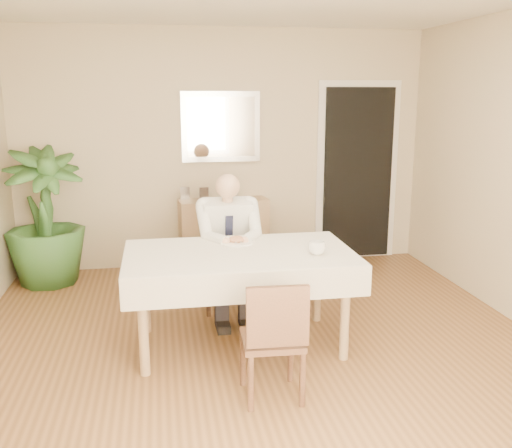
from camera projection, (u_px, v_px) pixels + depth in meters
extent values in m
plane|color=brown|center=(264.00, 360.00, 4.19)|extent=(5.00, 5.00, 0.00)
cube|color=#BFAE89|center=(223.00, 150.00, 6.29)|extent=(4.50, 0.02, 2.60)
cube|color=#BFAE89|center=(439.00, 337.00, 1.49)|extent=(4.50, 0.02, 2.60)
cube|color=white|center=(440.00, 281.00, 1.48)|extent=(1.34, 0.02, 1.44)
cube|color=white|center=(436.00, 278.00, 1.50)|extent=(1.18, 0.02, 1.28)
cube|color=white|center=(357.00, 174.00, 6.59)|extent=(0.96, 0.03, 2.10)
cube|color=black|center=(358.00, 174.00, 6.57)|extent=(0.80, 0.05, 1.95)
cube|color=silver|center=(221.00, 127.00, 6.21)|extent=(0.86, 0.03, 0.76)
cube|color=white|center=(221.00, 127.00, 6.19)|extent=(0.74, 0.02, 0.64)
cube|color=#94714E|center=(239.00, 256.00, 4.29)|extent=(1.60, 0.90, 0.04)
cube|color=#EDE2C7|center=(239.00, 253.00, 4.28)|extent=(1.70, 1.00, 0.01)
cube|color=#EDE2C7|center=(250.00, 288.00, 3.83)|extent=(1.70, 0.02, 0.22)
cube|color=#EDE2C7|center=(231.00, 249.00, 4.79)|extent=(1.70, 0.02, 0.22)
cube|color=#EDE2C7|center=(125.00, 272.00, 4.17)|extent=(0.02, 1.00, 0.22)
cube|color=#EDE2C7|center=(347.00, 261.00, 4.45)|extent=(0.02, 1.00, 0.22)
cylinder|color=#94714E|center=(143.00, 328.00, 3.90)|extent=(0.07, 0.07, 0.70)
cylinder|color=#94714E|center=(345.00, 314.00, 4.14)|extent=(0.07, 0.07, 0.70)
cylinder|color=#94714E|center=(145.00, 291.00, 4.61)|extent=(0.07, 0.07, 0.70)
cylinder|color=#94714E|center=(317.00, 282.00, 4.85)|extent=(0.07, 0.07, 0.70)
cube|color=#492B1B|center=(227.00, 260.00, 5.12)|extent=(0.49, 0.49, 0.04)
cube|color=#492B1B|center=(224.00, 226.00, 5.25)|extent=(0.44, 0.09, 0.44)
cylinder|color=#492B1B|center=(208.00, 293.00, 4.96)|extent=(0.04, 0.04, 0.43)
cylinder|color=#492B1B|center=(251.00, 291.00, 5.02)|extent=(0.04, 0.04, 0.43)
cylinder|color=#492B1B|center=(205.00, 279.00, 5.32)|extent=(0.04, 0.04, 0.43)
cylinder|color=#492B1B|center=(245.00, 277.00, 5.38)|extent=(0.04, 0.04, 0.43)
cube|color=#492B1B|center=(272.00, 340.00, 3.62)|extent=(0.40, 0.40, 0.04)
cube|color=#492B1B|center=(278.00, 317.00, 3.40)|extent=(0.38, 0.06, 0.38)
cylinder|color=#492B1B|center=(251.00, 384.00, 3.48)|extent=(0.04, 0.04, 0.37)
cylinder|color=#492B1B|center=(303.00, 379.00, 3.54)|extent=(0.04, 0.04, 0.37)
cylinder|color=#492B1B|center=(243.00, 360.00, 3.80)|extent=(0.04, 0.04, 0.37)
cylinder|color=#492B1B|center=(291.00, 356.00, 3.85)|extent=(0.04, 0.04, 0.37)
cube|color=white|center=(227.00, 229.00, 5.01)|extent=(0.42, 0.31, 0.55)
cube|color=black|center=(229.00, 235.00, 4.90)|extent=(0.07, 0.08, 0.36)
cylinder|color=tan|center=(227.00, 198.00, 4.90)|extent=(0.09, 0.09, 0.08)
sphere|color=tan|center=(228.00, 186.00, 4.86)|extent=(0.21, 0.21, 0.21)
cube|color=black|center=(219.00, 261.00, 4.86)|extent=(0.13, 0.42, 0.13)
cube|color=black|center=(242.00, 260.00, 4.89)|extent=(0.13, 0.42, 0.13)
cube|color=black|center=(222.00, 301.00, 4.75)|extent=(0.11, 0.12, 0.45)
cube|color=black|center=(245.00, 299.00, 4.78)|extent=(0.11, 0.12, 0.45)
cube|color=black|center=(223.00, 325.00, 4.73)|extent=(0.11, 0.26, 0.07)
cube|color=black|center=(246.00, 323.00, 4.77)|extent=(0.11, 0.26, 0.07)
cylinder|color=white|center=(237.00, 242.00, 4.52)|extent=(0.26, 0.26, 0.02)
ellipsoid|color=brown|center=(237.00, 239.00, 4.51)|extent=(0.14, 0.14, 0.06)
cylinder|color=silver|center=(243.00, 242.00, 4.47)|extent=(0.01, 0.13, 0.01)
cylinder|color=silver|center=(233.00, 242.00, 4.45)|extent=(0.01, 0.13, 0.01)
imported|color=white|center=(317.00, 248.00, 4.20)|extent=(0.15, 0.15, 0.10)
cube|color=#94714E|center=(224.00, 234.00, 6.32)|extent=(0.99, 0.41, 0.77)
cube|color=silver|center=(185.00, 193.00, 6.22)|extent=(0.10, 0.02, 0.14)
cube|color=silver|center=(204.00, 194.00, 6.19)|extent=(0.10, 0.02, 0.14)
cube|color=silver|center=(234.00, 193.00, 6.26)|extent=(0.10, 0.02, 0.14)
imported|color=#284E1F|center=(45.00, 217.00, 5.73)|extent=(1.03, 1.03, 1.40)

